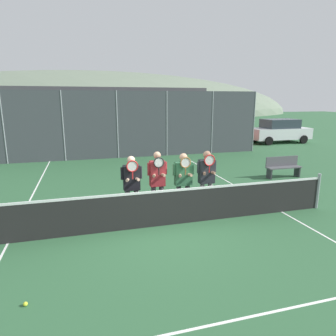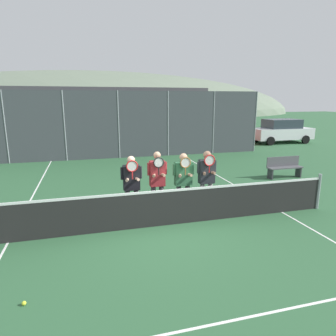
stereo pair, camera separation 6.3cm
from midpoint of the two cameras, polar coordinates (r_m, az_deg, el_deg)
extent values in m
plane|color=#2D5B38|center=(7.69, -1.49, -10.93)|extent=(120.00, 120.00, 0.00)
ellipsoid|color=slate|center=(69.34, -14.55, 9.96)|extent=(91.97, 51.10, 17.88)
cube|color=tan|center=(24.94, -12.22, 9.65)|extent=(14.87, 5.00, 3.61)
cube|color=#4C4C51|center=(24.92, -12.44, 14.21)|extent=(15.37, 5.50, 0.36)
cylinder|color=gray|center=(16.63, -28.95, 6.75)|extent=(0.06, 0.06, 3.57)
cylinder|color=gray|center=(16.23, -19.46, 7.51)|extent=(0.06, 0.06, 3.57)
cylinder|color=gray|center=(16.29, -9.74, 8.08)|extent=(0.06, 0.06, 3.57)
cylinder|color=gray|center=(16.80, -0.34, 8.40)|extent=(0.06, 0.06, 3.57)
cylinder|color=gray|center=(17.73, 8.31, 8.51)|extent=(0.06, 0.06, 3.57)
cylinder|color=gray|center=(19.00, 15.96, 8.44)|extent=(0.06, 0.06, 3.57)
cube|color=#42474C|center=(16.29, -9.74, 8.08)|extent=(16.41, 0.02, 3.57)
cylinder|color=gray|center=(9.72, 26.46, -3.95)|extent=(0.09, 0.09, 1.04)
cube|color=black|center=(7.53, -1.51, -7.85)|extent=(9.29, 0.02, 0.89)
cube|color=white|center=(7.37, -1.53, -4.47)|extent=(9.29, 0.03, 0.06)
cube|color=white|center=(10.46, -25.00, -5.61)|extent=(0.05, 16.00, 0.01)
cube|color=white|center=(11.56, 11.88, -2.95)|extent=(0.05, 16.00, 0.01)
cube|color=white|center=(4.87, 10.03, -27.01)|extent=(7.04, 0.05, 0.01)
cylinder|color=#56565B|center=(7.96, -7.87, -7.03)|extent=(0.13, 0.13, 0.82)
cylinder|color=#56565B|center=(7.99, -6.23, -6.90)|extent=(0.13, 0.13, 0.82)
cube|color=black|center=(7.76, -7.20, -1.84)|extent=(0.42, 0.22, 0.65)
sphere|color=#DBB293|center=(7.65, -7.29, 1.51)|extent=(0.20, 0.20, 0.20)
cylinder|color=black|center=(7.70, -8.94, -1.05)|extent=(0.08, 0.08, 0.32)
cylinder|color=black|center=(7.76, -5.52, -0.83)|extent=(0.08, 0.08, 0.32)
cylinder|color=#DBB293|center=(7.66, -7.86, -2.15)|extent=(0.16, 0.27, 0.08)
cylinder|color=#DBB293|center=(7.69, -6.32, -2.05)|extent=(0.16, 0.27, 0.08)
cylinder|color=red|center=(7.56, -7.01, -1.39)|extent=(0.03, 0.03, 0.20)
torus|color=red|center=(7.50, -7.06, 0.35)|extent=(0.30, 0.03, 0.30)
cylinder|color=silver|center=(7.50, -7.06, 0.35)|extent=(0.25, 0.00, 0.25)
cylinder|color=#56565B|center=(8.15, -2.99, -6.33)|extent=(0.13, 0.13, 0.86)
cylinder|color=#56565B|center=(8.19, -1.48, -6.20)|extent=(0.13, 0.13, 0.86)
cube|color=maroon|center=(7.95, -2.28, -1.04)|extent=(0.40, 0.22, 0.68)
sphere|color=tan|center=(7.85, -2.31, 2.45)|extent=(0.19, 0.19, 0.19)
cylinder|color=maroon|center=(7.87, -3.89, -0.21)|extent=(0.08, 0.08, 0.33)
cylinder|color=maroon|center=(7.97, -0.72, -0.01)|extent=(0.08, 0.08, 0.33)
cylinder|color=tan|center=(7.85, -2.84, -1.34)|extent=(0.16, 0.27, 0.08)
cylinder|color=tan|center=(7.89, -1.42, -1.24)|extent=(0.16, 0.27, 0.08)
cylinder|color=black|center=(7.76, -1.98, -0.59)|extent=(0.03, 0.03, 0.20)
torus|color=black|center=(7.71, -1.99, 1.05)|extent=(0.29, 0.03, 0.29)
cylinder|color=silver|center=(7.71, -1.99, 1.05)|extent=(0.23, 0.00, 0.23)
cylinder|color=#56565B|center=(8.34, 1.82, -6.00)|extent=(0.13, 0.13, 0.82)
cylinder|color=#56565B|center=(8.42, 3.49, -5.84)|extent=(0.13, 0.13, 0.82)
cube|color=#337047|center=(8.17, 2.71, -1.06)|extent=(0.47, 0.22, 0.65)
sphere|color=tan|center=(8.07, 2.74, 2.06)|extent=(0.21, 0.21, 0.21)
cylinder|color=#337047|center=(8.06, 0.98, -0.32)|extent=(0.08, 0.08, 0.32)
cylinder|color=#337047|center=(8.22, 4.42, -0.09)|extent=(0.08, 0.08, 0.32)
cylinder|color=tan|center=(8.05, 2.12, -1.35)|extent=(0.16, 0.27, 0.08)
cylinder|color=tan|center=(8.13, 3.69, -1.24)|extent=(0.16, 0.27, 0.08)
cylinder|color=#936033|center=(7.98, 3.12, -0.61)|extent=(0.03, 0.03, 0.20)
torus|color=#936033|center=(7.93, 3.14, 1.04)|extent=(0.30, 0.03, 0.30)
cylinder|color=silver|center=(7.93, 3.14, 1.04)|extent=(0.25, 0.00, 0.25)
cylinder|color=white|center=(8.52, 6.27, -5.59)|extent=(0.13, 0.13, 0.84)
cylinder|color=white|center=(8.60, 7.74, -5.44)|extent=(0.13, 0.13, 0.84)
cube|color=#282D33|center=(8.35, 7.15, -0.64)|extent=(0.43, 0.22, 0.66)
sphere|color=#997056|center=(8.26, 7.24, 2.50)|extent=(0.22, 0.22, 0.22)
cylinder|color=#282D33|center=(8.24, 5.63, 0.12)|extent=(0.08, 0.08, 0.32)
cylinder|color=#282D33|center=(8.42, 8.68, 0.32)|extent=(0.08, 0.08, 0.32)
cylinder|color=#997056|center=(8.24, 6.70, -0.92)|extent=(0.16, 0.27, 0.08)
cylinder|color=#997056|center=(8.32, 8.07, -0.82)|extent=(0.16, 0.27, 0.08)
cylinder|color=red|center=(8.17, 7.66, -0.20)|extent=(0.03, 0.03, 0.20)
torus|color=red|center=(8.12, 7.71, 1.47)|extent=(0.32, 0.03, 0.32)
cylinder|color=silver|center=(8.12, 7.71, 1.47)|extent=(0.26, 0.00, 0.26)
cube|color=black|center=(19.40, -22.09, 4.93)|extent=(4.76, 1.80, 0.86)
cube|color=#2D3842|center=(19.32, -22.29, 7.21)|extent=(2.62, 1.65, 0.70)
cylinder|color=black|center=(18.44, -17.49, 3.57)|extent=(0.60, 0.16, 0.60)
cylinder|color=black|center=(20.26, -17.37, 4.37)|extent=(0.60, 0.16, 0.60)
cylinder|color=black|center=(18.80, -26.95, 2.92)|extent=(0.60, 0.16, 0.60)
cylinder|color=black|center=(20.59, -26.02, 3.77)|extent=(0.60, 0.16, 0.60)
cube|color=black|center=(19.51, -6.47, 5.73)|extent=(4.04, 1.77, 0.78)
cube|color=#2D3842|center=(19.44, -6.53, 7.80)|extent=(2.22, 1.63, 0.64)
cylinder|color=black|center=(18.95, -2.06, 4.39)|extent=(0.60, 0.16, 0.60)
cylinder|color=black|center=(20.69, -3.26, 5.10)|extent=(0.60, 0.16, 0.60)
cylinder|color=black|center=(18.51, -10.00, 4.00)|extent=(0.60, 0.16, 0.60)
cylinder|color=black|center=(20.29, -10.54, 4.75)|extent=(0.60, 0.16, 0.60)
cube|color=maroon|center=(20.59, 8.31, 6.01)|extent=(4.66, 1.87, 0.76)
cube|color=#2D3842|center=(20.52, 8.37, 7.92)|extent=(2.57, 1.72, 0.62)
cylinder|color=black|center=(20.47, 13.26, 4.69)|extent=(0.60, 0.16, 0.60)
cylinder|color=black|center=(22.14, 10.88, 5.41)|extent=(0.60, 0.16, 0.60)
cylinder|color=black|center=(19.19, 5.28, 4.45)|extent=(0.60, 0.16, 0.60)
cylinder|color=black|center=(20.96, 3.41, 5.20)|extent=(0.60, 0.16, 0.60)
cube|color=silver|center=(23.48, 20.34, 6.21)|extent=(4.41, 1.76, 0.78)
cube|color=#2D3842|center=(23.41, 20.47, 7.93)|extent=(2.43, 1.62, 0.64)
cylinder|color=black|center=(23.70, 24.35, 4.98)|extent=(0.60, 0.16, 0.60)
cylinder|color=black|center=(25.09, 21.74, 5.59)|extent=(0.60, 0.16, 0.60)
cylinder|color=black|center=(21.97, 18.58, 4.91)|extent=(0.60, 0.16, 0.60)
cylinder|color=black|center=(23.46, 16.13, 5.55)|extent=(0.60, 0.16, 0.60)
cube|color=#515156|center=(12.98, 21.07, 0.11)|extent=(1.48, 0.36, 0.05)
cube|color=#515156|center=(13.06, 20.74, 1.22)|extent=(1.48, 0.04, 0.40)
cube|color=#333338|center=(12.65, 18.59, -1.06)|extent=(0.06, 0.32, 0.40)
cube|color=#333338|center=(13.43, 23.26, -0.66)|extent=(0.06, 0.32, 0.40)
sphere|color=#CCDB33|center=(5.54, -25.84, -22.28)|extent=(0.07, 0.07, 0.07)
camera|label=1|loc=(0.03, -90.22, -0.05)|focal=32.00mm
camera|label=2|loc=(0.03, 89.78, 0.05)|focal=32.00mm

